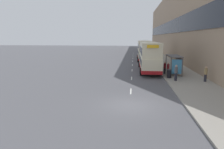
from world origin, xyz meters
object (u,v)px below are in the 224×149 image
Objects in this scene: double_decker_bus_ahead at (144,50)px; pedestrian_2 at (168,69)px; bus_shelter at (176,61)px; double_decker_bus_near at (149,56)px; car_0 at (141,50)px; pedestrian_3 at (165,68)px; litter_bin at (169,74)px; pedestrian_1 at (206,74)px; pedestrian_at_shelter at (176,73)px.

double_decker_bus_ahead reaches higher than pedestrian_2.
bus_shelter reaches higher than pedestrian_2.
double_decker_bus_near is 2.92× the size of car_0.
pedestrian_3 is (-1.37, 0.03, -0.89)m from bus_shelter.
car_0 is at bearing 92.52° from litter_bin.
pedestrian_1 is at bearing -52.19° from double_decker_bus_near.
pedestrian_1 is (5.54, -44.55, 0.12)m from car_0.
bus_shelter is at bearing -85.58° from car_0.
pedestrian_2 is (-1.09, -0.95, -0.87)m from bus_shelter.
pedestrian_at_shelter reaches higher than litter_bin.
pedestrian_1 is 1.63× the size of litter_bin.
pedestrian_2 reaches higher than car_0.
bus_shelter is at bearing 119.36° from pedestrian_1.
double_decker_bus_ahead is 6.21× the size of pedestrian_1.
pedestrian_at_shelter is 1.07× the size of pedestrian_2.
bus_shelter is 3.13m from litter_bin.
pedestrian_1 is at bearing -25.07° from litter_bin.
double_decker_bus_near is at bearing 127.81° from pedestrian_1.
pedestrian_2 is at bearing -82.88° from double_decker_bus_ahead.
double_decker_bus_ahead is 18.35m from pedestrian_2.
double_decker_bus_ahead reaches higher than bus_shelter.
pedestrian_at_shelter is 3.18m from pedestrian_1.
pedestrian_2 reaches higher than litter_bin.
pedestrian_at_shelter is 4.25m from pedestrian_3.
double_decker_bus_ahead is 2.69× the size of car_0.
pedestrian_1 is 5.78m from pedestrian_3.
pedestrian_2 is 1.02m from pedestrian_3.
bus_shelter is 0.36× the size of double_decker_bus_near.
car_0 is at bearing 93.05° from pedestrian_at_shelter.
double_decker_bus_ahead is at bearing 96.15° from litter_bin.
pedestrian_2 is at bearing 136.21° from pedestrian_1.
pedestrian_3 is at bearing 105.59° from pedestrian_2.
bus_shelter is 4.00× the size of litter_bin.
bus_shelter is 2.31× the size of pedestrian_at_shelter.
pedestrian_3 is at bearing 178.66° from bus_shelter.
bus_shelter reaches higher than pedestrian_1.
double_decker_bus_ahead is 21.58m from pedestrian_at_shelter.
pedestrian_1 is at bearing -82.91° from car_0.
bus_shelter is at bearing -78.96° from double_decker_bus_ahead.
litter_bin is (-0.13, -1.67, -0.34)m from pedestrian_2.
double_decker_bus_near is 6.79× the size of pedestrian_2.
car_0 is at bearing 89.71° from double_decker_bus_near.
pedestrian_2 is 1.62× the size of litter_bin.
pedestrian_at_shelter is at bearing -72.82° from litter_bin.
bus_shelter is 2.47× the size of pedestrian_2.
pedestrian_1 is 4.05m from litter_bin.
pedestrian_at_shelter is (2.55, -7.23, -1.22)m from double_decker_bus_near.
bus_shelter reaches higher than pedestrian_at_shelter.
pedestrian_1 is at bearing -48.92° from pedestrian_3.
double_decker_bus_near is at bearing 122.54° from pedestrian_3.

